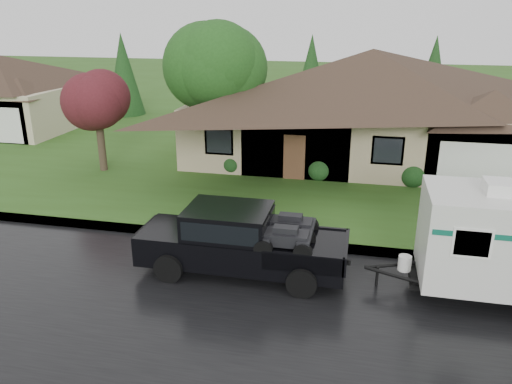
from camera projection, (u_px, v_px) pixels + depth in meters
ground at (291, 279)px, 14.86m from camera, size 140.00×140.00×0.00m
road at (280, 316)px, 13.02m from camera, size 140.00×8.00×0.01m
curb at (301, 244)px, 16.91m from camera, size 140.00×0.50×0.15m
lawn at (330, 149)px, 28.62m from camera, size 140.00×26.00×0.15m
house_main at (376, 92)px, 25.90m from camera, size 19.44×10.80×6.90m
house_far at (0, 85)px, 32.80m from camera, size 10.80×8.64×5.80m
tree_left_green at (215, 70)px, 22.84m from camera, size 4.23×4.23×7.01m
tree_red at (97, 100)px, 23.52m from camera, size 3.01×3.01×4.98m
shrub_row at (365, 171)px, 22.79m from camera, size 13.60×1.00×1.00m
pickup_truck at (238, 238)px, 14.95m from camera, size 6.18×2.35×2.06m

